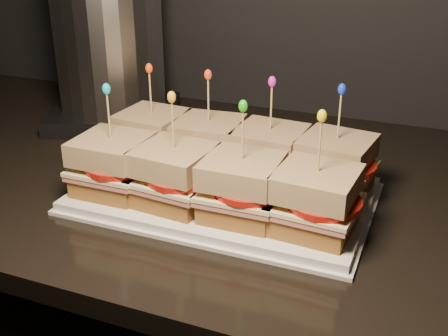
% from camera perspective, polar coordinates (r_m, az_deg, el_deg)
% --- Properties ---
extents(granite_slab, '(2.15, 0.75, 0.03)m').
position_cam_1_polar(granite_slab, '(0.96, 1.94, -1.70)').
color(granite_slab, black).
rests_on(granite_slab, cabinet).
extents(platter, '(0.43, 0.27, 0.02)m').
position_cam_1_polar(platter, '(0.87, 0.00, -2.77)').
color(platter, white).
rests_on(platter, granite_slab).
extents(platter_rim, '(0.45, 0.28, 0.01)m').
position_cam_1_polar(platter_rim, '(0.87, 0.00, -3.12)').
color(platter_rim, white).
rests_on(platter_rim, granite_slab).
extents(sandwich_0_bread_bot, '(0.11, 0.11, 0.03)m').
position_cam_1_polar(sandwich_0_bread_bot, '(0.97, -7.15, 1.60)').
color(sandwich_0_bread_bot, brown).
rests_on(sandwich_0_bread_bot, platter).
extents(sandwich_0_ham, '(0.12, 0.11, 0.01)m').
position_cam_1_polar(sandwich_0_ham, '(0.96, -7.21, 2.58)').
color(sandwich_0_ham, '#C76A62').
rests_on(sandwich_0_ham, sandwich_0_bread_bot).
extents(sandwich_0_cheese, '(0.12, 0.12, 0.01)m').
position_cam_1_polar(sandwich_0_cheese, '(0.96, -7.23, 2.97)').
color(sandwich_0_cheese, '#FFEEAF').
rests_on(sandwich_0_cheese, sandwich_0_ham).
extents(sandwich_0_tomato, '(0.10, 0.10, 0.01)m').
position_cam_1_polar(sandwich_0_tomato, '(0.95, -6.79, 3.17)').
color(sandwich_0_tomato, '#B41910').
rests_on(sandwich_0_tomato, sandwich_0_cheese).
extents(sandwich_0_bread_top, '(0.11, 0.11, 0.03)m').
position_cam_1_polar(sandwich_0_bread_top, '(0.95, -7.32, 4.61)').
color(sandwich_0_bread_top, '#622D11').
rests_on(sandwich_0_bread_top, sandwich_0_tomato).
extents(sandwich_0_pick, '(0.00, 0.00, 0.09)m').
position_cam_1_polar(sandwich_0_pick, '(0.94, -7.48, 7.34)').
color(sandwich_0_pick, tan).
rests_on(sandwich_0_pick, sandwich_0_bread_top).
extents(sandwich_0_frill, '(0.01, 0.01, 0.02)m').
position_cam_1_polar(sandwich_0_frill, '(0.92, -7.63, 10.01)').
color(sandwich_0_frill, '#E9480D').
rests_on(sandwich_0_frill, sandwich_0_pick).
extents(sandwich_1_bread_bot, '(0.11, 0.11, 0.03)m').
position_cam_1_polar(sandwich_1_bread_bot, '(0.93, -1.53, 0.68)').
color(sandwich_1_bread_bot, brown).
rests_on(sandwich_1_bread_bot, platter).
extents(sandwich_1_ham, '(0.12, 0.12, 0.01)m').
position_cam_1_polar(sandwich_1_ham, '(0.92, -1.54, 1.70)').
color(sandwich_1_ham, '#C76A62').
rests_on(sandwich_1_ham, sandwich_1_bread_bot).
extents(sandwich_1_cheese, '(0.12, 0.12, 0.01)m').
position_cam_1_polar(sandwich_1_cheese, '(0.92, -1.54, 2.10)').
color(sandwich_1_cheese, '#FFEEAF').
rests_on(sandwich_1_cheese, sandwich_1_ham).
extents(sandwich_1_tomato, '(0.10, 0.10, 0.01)m').
position_cam_1_polar(sandwich_1_tomato, '(0.90, -1.00, 2.29)').
color(sandwich_1_tomato, '#B41910').
rests_on(sandwich_1_tomato, sandwich_1_cheese).
extents(sandwich_1_bread_top, '(0.11, 0.11, 0.03)m').
position_cam_1_polar(sandwich_1_bread_top, '(0.91, -1.57, 3.81)').
color(sandwich_1_bread_top, '#622D11').
rests_on(sandwich_1_bread_top, sandwich_1_tomato).
extents(sandwich_1_pick, '(0.00, 0.00, 0.09)m').
position_cam_1_polar(sandwich_1_pick, '(0.89, -1.60, 6.66)').
color(sandwich_1_pick, tan).
rests_on(sandwich_1_pick, sandwich_1_bread_top).
extents(sandwich_1_frill, '(0.01, 0.01, 0.02)m').
position_cam_1_polar(sandwich_1_frill, '(0.88, -1.63, 9.46)').
color(sandwich_1_frill, '#E93E1D').
rests_on(sandwich_1_frill, sandwich_1_pick).
extents(sandwich_2_bread_bot, '(0.11, 0.11, 0.03)m').
position_cam_1_polar(sandwich_2_bread_bot, '(0.89, 4.58, -0.33)').
color(sandwich_2_bread_bot, brown).
rests_on(sandwich_2_bread_bot, platter).
extents(sandwich_2_ham, '(0.12, 0.11, 0.01)m').
position_cam_1_polar(sandwich_2_ham, '(0.89, 4.61, 0.72)').
color(sandwich_2_ham, '#C76A62').
rests_on(sandwich_2_ham, sandwich_2_bread_bot).
extents(sandwich_2_cheese, '(0.12, 0.11, 0.01)m').
position_cam_1_polar(sandwich_2_cheese, '(0.88, 4.63, 1.13)').
color(sandwich_2_cheese, '#FFEEAF').
rests_on(sandwich_2_cheese, sandwich_2_ham).
extents(sandwich_2_tomato, '(0.10, 0.10, 0.01)m').
position_cam_1_polar(sandwich_2_tomato, '(0.87, 5.28, 1.32)').
color(sandwich_2_tomato, '#B41910').
rests_on(sandwich_2_tomato, sandwich_2_cheese).
extents(sandwich_2_bread_top, '(0.11, 0.11, 0.03)m').
position_cam_1_polar(sandwich_2_bread_top, '(0.87, 4.69, 2.90)').
color(sandwich_2_bread_top, '#622D11').
rests_on(sandwich_2_bread_top, sandwich_2_tomato).
extents(sandwich_2_pick, '(0.00, 0.00, 0.09)m').
position_cam_1_polar(sandwich_2_pick, '(0.86, 4.80, 5.85)').
color(sandwich_2_pick, tan).
rests_on(sandwich_2_pick, sandwich_2_bread_top).
extents(sandwich_2_frill, '(0.01, 0.01, 0.02)m').
position_cam_1_polar(sandwich_2_frill, '(0.84, 4.91, 8.74)').
color(sandwich_2_frill, '#C120B1').
rests_on(sandwich_2_frill, sandwich_2_pick).
extents(sandwich_3_bread_bot, '(0.11, 0.11, 0.03)m').
position_cam_1_polar(sandwich_3_bread_bot, '(0.87, 11.06, -1.40)').
color(sandwich_3_bread_bot, brown).
rests_on(sandwich_3_bread_bot, platter).
extents(sandwich_3_ham, '(0.12, 0.12, 0.01)m').
position_cam_1_polar(sandwich_3_ham, '(0.86, 11.16, -0.33)').
color(sandwich_3_ham, '#C76A62').
rests_on(sandwich_3_ham, sandwich_3_bread_bot).
extents(sandwich_3_cheese, '(0.13, 0.12, 0.01)m').
position_cam_1_polar(sandwich_3_cheese, '(0.86, 11.19, 0.09)').
color(sandwich_3_cheese, '#FFEEAF').
rests_on(sandwich_3_cheese, sandwich_3_ham).
extents(sandwich_3_tomato, '(0.10, 0.10, 0.01)m').
position_cam_1_polar(sandwich_3_tomato, '(0.85, 11.94, 0.27)').
color(sandwich_3_tomato, '#B41910').
rests_on(sandwich_3_tomato, sandwich_3_cheese).
extents(sandwich_3_bread_top, '(0.11, 0.11, 0.03)m').
position_cam_1_polar(sandwich_3_bread_top, '(0.85, 11.35, 1.89)').
color(sandwich_3_bread_top, '#622D11').
rests_on(sandwich_3_bread_top, sandwich_3_tomato).
extents(sandwich_3_pick, '(0.00, 0.00, 0.09)m').
position_cam_1_polar(sandwich_3_pick, '(0.83, 11.62, 4.89)').
color(sandwich_3_pick, tan).
rests_on(sandwich_3_pick, sandwich_3_bread_top).
extents(sandwich_3_frill, '(0.01, 0.01, 0.02)m').
position_cam_1_polar(sandwich_3_frill, '(0.82, 11.89, 7.86)').
color(sandwich_3_frill, '#132FCF').
rests_on(sandwich_3_frill, sandwich_3_pick).
extents(sandwich_4_bread_bot, '(0.10, 0.10, 0.03)m').
position_cam_1_polar(sandwich_4_bread_bot, '(0.87, -11.05, -1.37)').
color(sandwich_4_bread_bot, brown).
rests_on(sandwich_4_bread_bot, platter).
extents(sandwich_4_ham, '(0.11, 0.11, 0.01)m').
position_cam_1_polar(sandwich_4_ham, '(0.87, -11.14, -0.30)').
color(sandwich_4_ham, '#C76A62').
rests_on(sandwich_4_ham, sandwich_4_bread_bot).
extents(sandwich_4_cheese, '(0.11, 0.11, 0.01)m').
position_cam_1_polar(sandwich_4_cheese, '(0.86, -11.18, 0.12)').
color(sandwich_4_cheese, '#FFEEAF').
rests_on(sandwich_4_cheese, sandwich_4_ham).
extents(sandwich_4_tomato, '(0.10, 0.10, 0.01)m').
position_cam_1_polar(sandwich_4_tomato, '(0.85, -10.76, 0.30)').
color(sandwich_4_tomato, '#B41910').
rests_on(sandwich_4_tomato, sandwich_4_cheese).
extents(sandwich_4_bread_top, '(0.10, 0.10, 0.03)m').
position_cam_1_polar(sandwich_4_bread_top, '(0.85, -11.34, 1.92)').
color(sandwich_4_bread_top, '#622D11').
rests_on(sandwich_4_bread_top, sandwich_4_tomato).
extents(sandwich_4_pick, '(0.00, 0.00, 0.09)m').
position_cam_1_polar(sandwich_4_pick, '(0.83, -11.61, 4.92)').
color(sandwich_4_pick, tan).
rests_on(sandwich_4_pick, sandwich_4_bread_top).
extents(sandwich_4_frill, '(0.01, 0.01, 0.02)m').
position_cam_1_polar(sandwich_4_frill, '(0.82, -11.87, 7.88)').
color(sandwich_4_frill, '#12B3BD').
rests_on(sandwich_4_frill, sandwich_4_pick).
extents(sandwich_5_bread_bot, '(0.11, 0.11, 0.03)m').
position_cam_1_polar(sandwich_5_bread_bot, '(0.83, -4.96, -2.56)').
color(sandwich_5_bread_bot, brown).
rests_on(sandwich_5_bread_bot, platter).
extents(sandwich_5_ham, '(0.12, 0.12, 0.01)m').
position_cam_1_polar(sandwich_5_ham, '(0.82, -5.01, -1.45)').
color(sandwich_5_ham, '#C76A62').
rests_on(sandwich_5_ham, sandwich_5_bread_bot).
extents(sandwich_5_cheese, '(0.12, 0.12, 0.01)m').
position_cam_1_polar(sandwich_5_cheese, '(0.81, -5.02, -1.01)').
color(sandwich_5_cheese, '#FFEEAF').
rests_on(sandwich_5_cheese, sandwich_5_ham).
extents(sandwich_5_tomato, '(0.10, 0.10, 0.01)m').
position_cam_1_polar(sandwich_5_tomato, '(0.80, -4.47, -0.83)').
color(sandwich_5_tomato, '#B41910').
rests_on(sandwich_5_tomato, sandwich_5_cheese).
extents(sandwich_5_bread_top, '(0.11, 0.11, 0.03)m').
position_cam_1_polar(sandwich_5_bread_top, '(0.80, -5.10, 0.89)').
color(sandwich_5_bread_top, '#622D11').
rests_on(sandwich_5_bread_top, sandwich_5_tomato).
extents(sandwich_5_pick, '(0.00, 0.00, 0.09)m').
position_cam_1_polar(sandwich_5_pick, '(0.78, -5.23, 4.05)').
color(sandwich_5_pick, tan).
rests_on(sandwich_5_pick, sandwich_5_bread_top).
extents(sandwich_5_frill, '(0.01, 0.01, 0.02)m').
position_cam_1_polar(sandwich_5_frill, '(0.77, -5.36, 7.19)').
color(sandwich_5_frill, gold).
rests_on(sandwich_5_frill, sandwich_5_pick).
extents(sandwich_6_bread_bot, '(0.10, 0.10, 0.03)m').
position_cam_1_polar(sandwich_6_bread_bot, '(0.79, 1.80, -3.86)').
color(sandwich_6_bread_bot, brown).
rests_on(sandwich_6_bread_bot, platter).
extents(sandwich_6_ham, '(0.11, 0.11, 0.01)m').
position_cam_1_polar(sandwich_6_ham, '(0.78, 1.82, -2.70)').
color(sandwich_6_ham, '#C76A62').
rests_on(sandwich_6_ham, sandwich_6_bread_bot).
extents(sandwich_6_cheese, '(0.11, 0.11, 0.01)m').
position_cam_1_polar(sandwich_6_cheese, '(0.78, 1.82, -2.24)').
color(sandwich_6_cheese, '#FFEEAF').
rests_on(sandwich_6_cheese, sandwich_6_ham).
extents(sandwich_6_tomato, '(0.10, 0.10, 0.01)m').
position_cam_1_polar(sandwich_6_tomato, '(0.76, 2.52, -2.08)').
color(sandwich_6_tomato, '#B41910').
rests_on(sandwich_6_tomato, sandwich_6_cheese).
extents(sandwich_6_bread_top, '(0.10, 0.10, 0.03)m').
position_cam_1_polar(sandwich_6_bread_top, '(0.76, 1.85, -0.28)').
color(sandwich_6_bread_top, '#622D11').
rests_on(sandwich_6_bread_top, sandwich_6_tomato).
extents(sandwich_6_pick, '(0.00, 0.00, 0.09)m').
position_cam_1_polar(sandwich_6_pick, '(0.75, 1.90, 3.03)').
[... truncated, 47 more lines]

